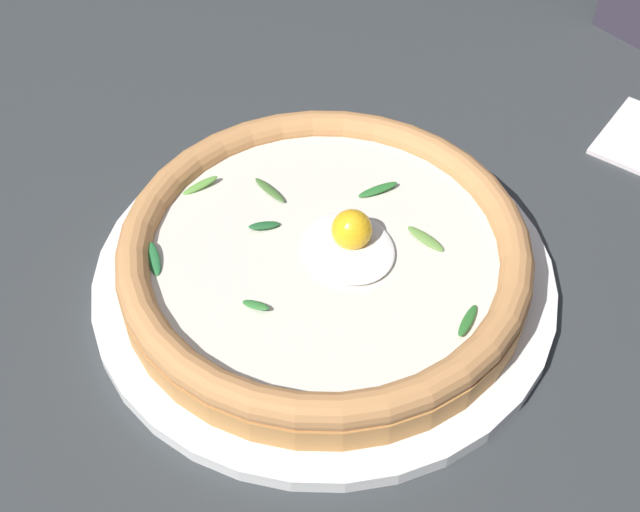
% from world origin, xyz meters
% --- Properties ---
extents(ground_plane, '(2.40, 2.40, 0.03)m').
position_xyz_m(ground_plane, '(0.00, 0.00, -0.01)').
color(ground_plane, '#333739').
rests_on(ground_plane, ground).
extents(pizza_plate, '(0.34, 0.34, 0.01)m').
position_xyz_m(pizza_plate, '(-0.04, 0.00, 0.01)').
color(pizza_plate, white).
rests_on(pizza_plate, ground).
extents(pizza, '(0.29, 0.29, 0.05)m').
position_xyz_m(pizza, '(-0.04, 0.00, 0.03)').
color(pizza, '#C78848').
rests_on(pizza, pizza_plate).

